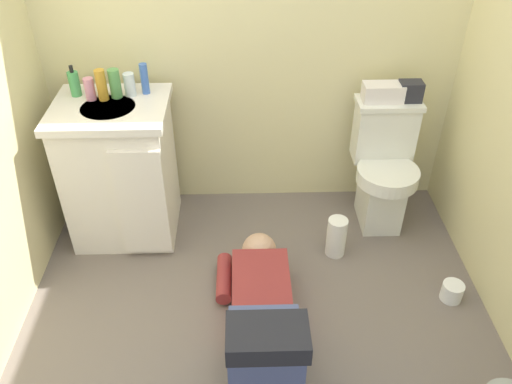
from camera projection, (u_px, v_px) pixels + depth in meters
The scene contains 16 objects.
ground_plane at pixel (258, 312), 2.64m from camera, with size 2.83×2.97×0.04m, color #6D6158.
wall_back at pixel (252, 7), 2.73m from camera, with size 2.49×0.08×2.40m, color beige.
toilet at pixel (383, 167), 3.01m from camera, with size 0.36×0.46×0.75m.
vanity_cabinet at pixel (121, 170), 2.89m from camera, with size 0.60×0.53×0.82m.
faucet at pixel (112, 84), 2.74m from camera, with size 0.02×0.02×0.10m, color silver.
person_plumber at pixel (262, 314), 2.38m from camera, with size 0.39×1.06×0.52m.
tissue_box at pixel (383, 92), 2.82m from camera, with size 0.22×0.11×0.10m, color silver.
toiletry_bag at pixel (410, 91), 2.82m from camera, with size 0.12×0.09×0.11m, color #26262D.
soap_dispenser at pixel (74, 83), 2.71m from camera, with size 0.06×0.06×0.17m.
bottle_pink at pixel (90, 89), 2.67m from camera, with size 0.05×0.05×0.12m, color pink.
bottle_amber at pixel (102, 85), 2.66m from camera, with size 0.05×0.05×0.16m, color #C48B27.
bottle_green at pixel (115, 84), 2.69m from camera, with size 0.06×0.06×0.15m, color #53974F.
bottle_clear at pixel (130, 85), 2.71m from camera, with size 0.06×0.06×0.12m, color silver.
bottle_blue at pixel (145, 79), 2.72m from camera, with size 0.04×0.04×0.16m, color #3C65BA.
paper_towel_roll at pixel (336, 237), 2.89m from camera, with size 0.11×0.11×0.24m, color white.
toilet_paper_roll at pixel (452, 292), 2.66m from camera, with size 0.11×0.11×0.10m, color white.
Camera 1 is at (-0.06, -1.75, 2.05)m, focal length 36.32 mm.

